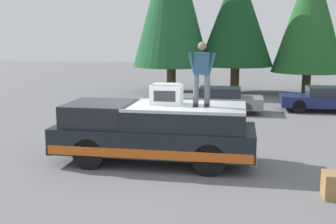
{
  "coord_description": "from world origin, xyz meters",
  "views": [
    {
      "loc": [
        -10.73,
        -1.9,
        3.48
      ],
      "look_at": [
        0.73,
        0.11,
        1.35
      ],
      "focal_mm": 44.31,
      "sensor_mm": 36.0,
      "label": 1
    }
  ],
  "objects_px": {
    "parked_car_navy": "(326,99)",
    "parked_car_grey": "(218,100)",
    "wooden_crate": "(336,186)",
    "person_on_truck_bed": "(202,72)",
    "pickup_truck": "(154,132)",
    "compressor_unit": "(167,94)"
  },
  "relations": [
    {
      "from": "pickup_truck",
      "to": "person_on_truck_bed",
      "type": "xyz_separation_m",
      "value": [
        -0.12,
        -1.3,
        1.68
      ]
    },
    {
      "from": "parked_car_navy",
      "to": "parked_car_grey",
      "type": "bearing_deg",
      "value": 102.29
    },
    {
      "from": "compressor_unit",
      "to": "parked_car_navy",
      "type": "relative_size",
      "value": 0.2
    },
    {
      "from": "person_on_truck_bed",
      "to": "parked_car_grey",
      "type": "relative_size",
      "value": 0.41
    },
    {
      "from": "person_on_truck_bed",
      "to": "pickup_truck",
      "type": "bearing_deg",
      "value": 84.6
    },
    {
      "from": "parked_car_navy",
      "to": "wooden_crate",
      "type": "bearing_deg",
      "value": 170.52
    },
    {
      "from": "wooden_crate",
      "to": "pickup_truck",
      "type": "bearing_deg",
      "value": 67.03
    },
    {
      "from": "person_on_truck_bed",
      "to": "parked_car_navy",
      "type": "bearing_deg",
      "value": -28.07
    },
    {
      "from": "parked_car_navy",
      "to": "wooden_crate",
      "type": "xyz_separation_m",
      "value": [
        -11.11,
        1.86,
        -0.3
      ]
    },
    {
      "from": "parked_car_navy",
      "to": "parked_car_grey",
      "type": "xyz_separation_m",
      "value": [
        -1.08,
        4.97,
        0.0
      ]
    },
    {
      "from": "pickup_truck",
      "to": "wooden_crate",
      "type": "xyz_separation_m",
      "value": [
        -1.88,
        -4.44,
        -0.59
      ]
    },
    {
      "from": "parked_car_grey",
      "to": "wooden_crate",
      "type": "xyz_separation_m",
      "value": [
        -10.03,
        -3.12,
        -0.3
      ]
    },
    {
      "from": "pickup_truck",
      "to": "parked_car_navy",
      "type": "xyz_separation_m",
      "value": [
        9.23,
        -6.29,
        -0.29
      ]
    },
    {
      "from": "pickup_truck",
      "to": "parked_car_grey",
      "type": "height_order",
      "value": "pickup_truck"
    },
    {
      "from": "person_on_truck_bed",
      "to": "compressor_unit",
      "type": "bearing_deg",
      "value": 77.89
    },
    {
      "from": "compressor_unit",
      "to": "person_on_truck_bed",
      "type": "xyz_separation_m",
      "value": [
        -0.21,
        -0.97,
        0.62
      ]
    },
    {
      "from": "pickup_truck",
      "to": "parked_car_grey",
      "type": "distance_m",
      "value": 8.26
    },
    {
      "from": "parked_car_grey",
      "to": "wooden_crate",
      "type": "distance_m",
      "value": 10.51
    },
    {
      "from": "person_on_truck_bed",
      "to": "wooden_crate",
      "type": "xyz_separation_m",
      "value": [
        -1.76,
        -3.13,
        -2.27
      ]
    },
    {
      "from": "pickup_truck",
      "to": "compressor_unit",
      "type": "height_order",
      "value": "compressor_unit"
    },
    {
      "from": "compressor_unit",
      "to": "parked_car_navy",
      "type": "xyz_separation_m",
      "value": [
        9.15,
        -5.96,
        -1.35
      ]
    },
    {
      "from": "parked_car_grey",
      "to": "wooden_crate",
      "type": "relative_size",
      "value": 7.32
    }
  ]
}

